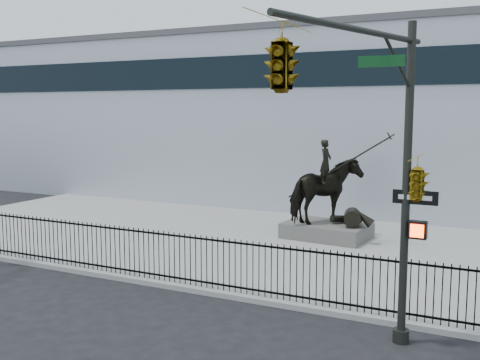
% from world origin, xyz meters
% --- Properties ---
extents(ground, '(120.00, 120.00, 0.00)m').
position_xyz_m(ground, '(0.00, 0.00, 0.00)').
color(ground, black).
rests_on(ground, ground).
extents(plaza, '(30.00, 12.00, 0.15)m').
position_xyz_m(plaza, '(0.00, 7.00, 0.07)').
color(plaza, gray).
rests_on(plaza, ground).
extents(building, '(44.00, 14.00, 9.00)m').
position_xyz_m(building, '(0.00, 20.00, 4.50)').
color(building, '#B7BDC7').
rests_on(building, ground).
extents(picket_fence, '(22.10, 0.10, 1.50)m').
position_xyz_m(picket_fence, '(0.00, 1.25, 0.90)').
color(picket_fence, black).
rests_on(picket_fence, plaza).
extents(statue_plinth, '(3.35, 2.45, 0.59)m').
position_xyz_m(statue_plinth, '(2.57, 8.74, 0.45)').
color(statue_plinth, '#54514C').
rests_on(statue_plinth, plaza).
extents(equestrian_statue, '(4.05, 2.69, 3.44)m').
position_xyz_m(equestrian_statue, '(2.63, 8.74, 1.99)').
color(equestrian_statue, black).
rests_on(equestrian_statue, statue_plinth).
extents(traffic_signal_right, '(2.17, 6.86, 7.00)m').
position_xyz_m(traffic_signal_right, '(6.47, -2.00, 4.85)').
color(traffic_signal_right, black).
rests_on(traffic_signal_right, ground).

